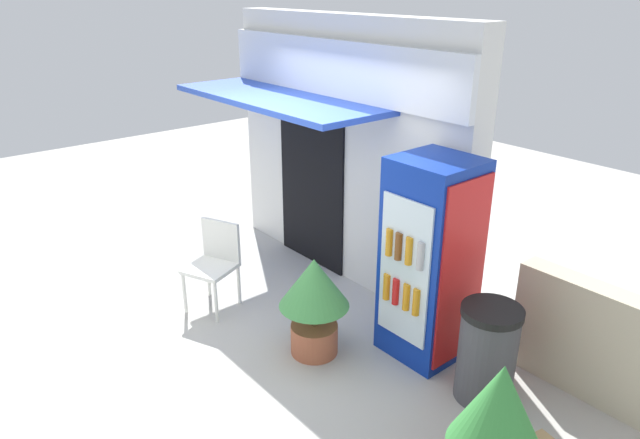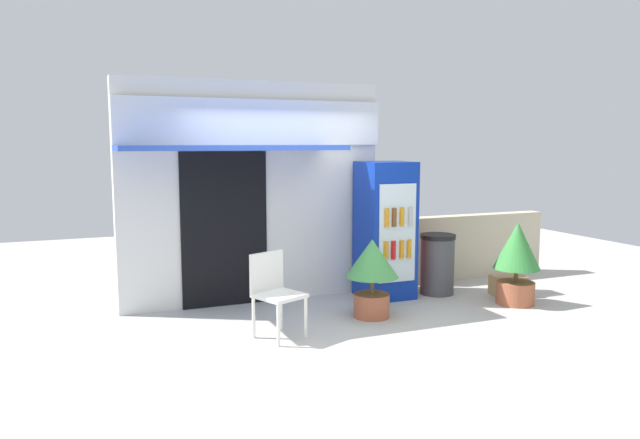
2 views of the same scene
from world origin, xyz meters
The scene contains 9 objects.
ground centered at (0.00, 0.00, 0.00)m, with size 16.00×16.00×0.00m, color beige.
storefront_building centered at (-0.36, 1.56, 1.49)m, with size 3.45×1.24×2.86m.
drink_cooler centered at (1.36, 1.06, 0.91)m, with size 0.68×0.70×1.83m.
plastic_chair centered at (-0.56, 0.02, 0.53)m, with size 0.59×0.59×0.91m.
potted_plant_near_shop centered at (0.74, 0.26, 0.59)m, with size 0.63×0.63×0.95m.
potted_plant_curbside centered at (2.73, 0.08, 0.62)m, with size 0.60×0.60×1.07m.
trash_bin centered at (2.10, 0.93, 0.42)m, with size 0.48×0.48×0.83m.
stone_boundary_wall centered at (3.18, 1.61, 0.49)m, with size 2.47×0.22×0.98m, color beige.
cardboard_box centered at (2.94, 0.46, 0.14)m, with size 0.43×0.32×0.27m, color tan.
Camera 2 is at (-2.52, -6.01, 2.08)m, focal length 33.89 mm.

